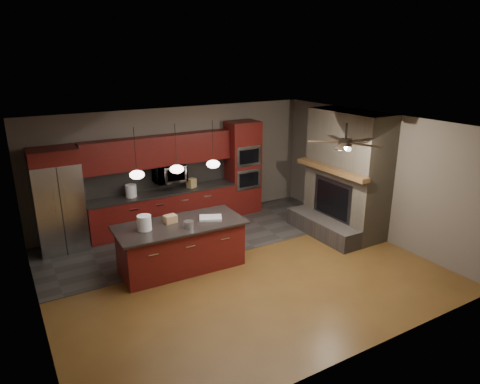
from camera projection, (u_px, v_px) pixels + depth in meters
ground at (238, 268)px, 8.33m from camera, size 7.00×7.00×0.00m
ceiling at (238, 125)px, 7.47m from camera, size 7.00×6.00×0.02m
back_wall at (176, 166)px, 10.36m from camera, size 7.00×0.02×2.80m
right_wall at (373, 175)px, 9.58m from camera, size 0.02×6.00×2.80m
left_wall at (30, 240)px, 6.22m from camera, size 0.02×6.00×2.80m
slate_tile_patch at (199, 236)px, 9.81m from camera, size 7.00×2.40×0.01m
fireplace_column at (345, 178)px, 9.72m from camera, size 1.30×2.10×2.80m
back_cabinetry at (162, 191)px, 10.08m from camera, size 3.59×0.64×2.20m
oven_tower at (243, 168)px, 10.99m from camera, size 0.80×0.63×2.38m
microwave at (169, 173)px, 10.05m from camera, size 0.73×0.41×0.50m
refrigerator at (58, 201)px, 8.81m from camera, size 0.95×0.75×2.20m
kitchen_island at (181, 246)px, 8.24m from camera, size 2.47×1.18×0.92m
white_bucket at (144, 223)px, 7.77m from camera, size 0.34×0.34×0.28m
paint_can at (189, 224)px, 7.89m from camera, size 0.23×0.23×0.13m
paint_tray at (211, 218)px, 8.32m from camera, size 0.52×0.46×0.04m
cardboard_box at (170, 219)px, 8.12m from camera, size 0.25×0.20×0.15m
counter_bucket at (131, 191)px, 9.63m from camera, size 0.32×0.32×0.28m
counter_box at (192, 183)px, 10.31m from camera, size 0.25×0.22×0.22m
pendant_left at (137, 175)px, 7.51m from camera, size 0.26×0.26×0.92m
pendant_center at (177, 169)px, 7.87m from camera, size 0.26×0.26×0.92m
pendant_right at (213, 164)px, 8.23m from camera, size 0.26×0.26×0.92m
ceiling_fan at (345, 142)px, 7.78m from camera, size 1.27×1.33×0.41m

